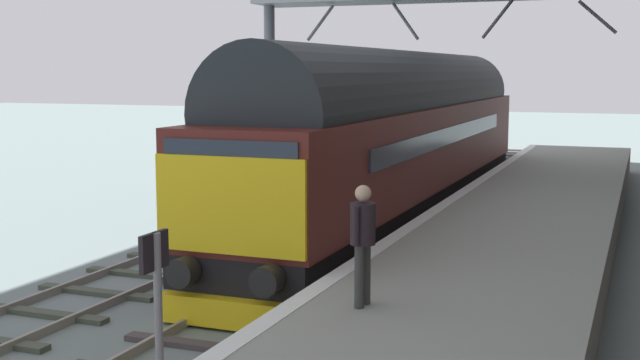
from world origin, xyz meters
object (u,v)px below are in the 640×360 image
Objects in this scene: diesel_locomotive at (401,133)px; platform_number_sign at (156,289)px; waiting_passenger at (363,234)px; signal_post_far at (288,109)px.

diesel_locomotive is 12.29× the size of platform_number_sign.
waiting_passenger is at bearing 78.29° from platform_number_sign.
diesel_locomotive is 12.31× the size of waiting_passenger.
platform_number_sign is 1.00× the size of waiting_passenger.
signal_post_far is at bearing 137.25° from diesel_locomotive.
platform_number_sign is at bearing 175.87° from waiting_passenger.
diesel_locomotive is at bearing -42.75° from signal_post_far.
platform_number_sign is at bearing -69.70° from signal_post_far.
signal_post_far reaches higher than platform_number_sign.
signal_post_far is 2.73× the size of platform_number_sign.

